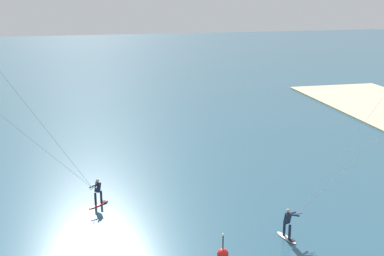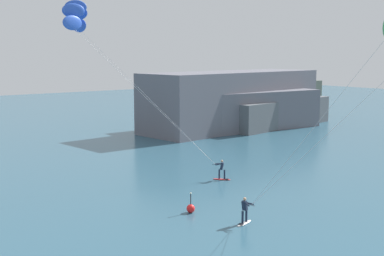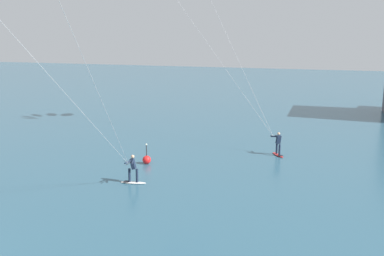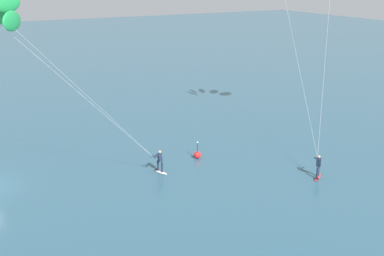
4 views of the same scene
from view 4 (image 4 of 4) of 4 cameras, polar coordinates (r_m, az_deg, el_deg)
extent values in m
ellipsoid|color=white|center=(38.06, -3.52, -4.81)|extent=(1.54, 0.74, 0.08)
cube|color=black|center=(38.34, -3.92, -4.58)|extent=(0.35, 0.35, 0.02)
cylinder|color=#192338|center=(37.75, -3.31, -4.30)|extent=(0.14, 0.14, 0.78)
cylinder|color=#192338|center=(38.06, -3.74, -4.12)|extent=(0.14, 0.14, 0.78)
cube|color=#192338|center=(37.66, -3.55, -3.23)|extent=(0.39, 0.37, 0.63)
sphere|color=tan|center=(37.52, -3.56, -2.63)|extent=(0.20, 0.20, 0.20)
cylinder|color=black|center=(37.36, -4.29, -3.17)|extent=(0.06, 0.55, 0.03)
cylinder|color=#192338|center=(37.38, -3.84, -3.10)|extent=(0.34, 0.58, 0.15)
cylinder|color=#192338|center=(37.57, -4.00, -3.00)|extent=(0.28, 0.60, 0.15)
ellipsoid|color=#1E9347|center=(30.66, -19.69, 12.86)|extent=(1.05, 1.71, 1.10)
ellipsoid|color=#1E9347|center=(30.00, -19.18, 11.03)|extent=(1.51, 1.40, 1.10)
cylinder|color=#B2B2B7|center=(35.01, -12.06, 3.59)|extent=(1.47, 9.50, 9.92)
cylinder|color=#B2B2B7|center=(33.19, -10.84, 2.93)|extent=(2.57, 9.27, 9.92)
ellipsoid|color=red|center=(38.10, 13.61, -5.26)|extent=(1.21, 1.40, 0.08)
cube|color=black|center=(37.70, 13.50, -5.41)|extent=(0.40, 0.40, 0.02)
cylinder|color=#192338|center=(38.14, 13.71, -4.55)|extent=(0.14, 0.14, 0.78)
cylinder|color=#192338|center=(37.74, 13.59, -4.77)|extent=(0.14, 0.14, 0.78)
cube|color=#192338|center=(37.70, 13.72, -3.68)|extent=(0.43, 0.44, 0.63)
sphere|color=tan|center=(37.55, 13.77, -3.08)|extent=(0.20, 0.20, 0.20)
cylinder|color=black|center=(38.15, 13.61, -3.18)|extent=(0.48, 0.33, 0.03)
cylinder|color=#192338|center=(37.87, 13.52, -3.28)|extent=(0.61, 0.21, 0.15)
cylinder|color=#192338|center=(37.91, 13.84, -3.28)|extent=(0.42, 0.54, 0.15)
cylinder|color=#B2B2B7|center=(42.16, 14.35, 6.46)|extent=(8.14, 7.71, 11.05)
cylinder|color=#B2B2B7|center=(41.86, 11.65, 6.57)|extent=(10.31, 4.38, 11.05)
sphere|color=red|center=(40.64, 0.60, -2.97)|extent=(0.56, 0.56, 0.56)
cylinder|color=#262628|center=(40.42, 0.60, -2.14)|extent=(0.06, 0.06, 0.70)
sphere|color=#F2F2CC|center=(40.29, 0.60, -1.58)|extent=(0.12, 0.12, 0.12)
camera|label=1|loc=(59.09, -4.03, 15.48)|focal=46.36mm
camera|label=2|loc=(54.20, -37.30, 9.66)|focal=48.78mm
camera|label=3|loc=(21.37, -42.18, -4.38)|focal=40.46mm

